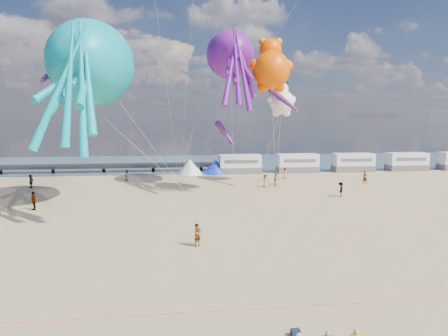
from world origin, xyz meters
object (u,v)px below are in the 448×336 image
Objects in this scene: standing_person at (197,235)px; beachgoer_2 at (341,190)px; motorhome_1 at (297,163)px; sandbag_d at (259,181)px; beachgoer_7 at (127,175)px; sandbag_a at (184,190)px; beachgoer_1 at (276,179)px; windsock_mid at (284,100)px; beachgoer_3 at (34,201)px; beachgoer_5 at (365,178)px; kite_teddy_orange at (271,70)px; beachgoer_4 at (31,181)px; kite_octopus_purple at (230,55)px; sandbag_e at (180,184)px; motorhome_3 at (407,162)px; tent_blue at (215,166)px; motorhome_2 at (353,162)px; kite_panda at (282,102)px; windsock_right at (225,134)px; cooler_navy at (296,333)px; windsock_left at (53,72)px; tent_white at (190,167)px; kite_octopus_teal at (92,64)px; sandbag_c at (276,186)px; beachgoer_0 at (285,173)px; beachgoer_6 at (265,181)px; sandbag_b at (234,184)px; motorhome_0 at (240,164)px.

beachgoer_2 reaches higher than standing_person.
sandbag_d is at bearing -134.48° from motorhome_1.
motorhome_1 is at bearing 20.25° from standing_person.
beachgoer_7 is 3.14× the size of sandbag_a.
sandbag_d is (10.57, 5.87, 0.00)m from sandbag_a.
beachgoer_1 is 10.41m from windsock_mid.
beachgoer_3 is 1.03× the size of beachgoer_5.
standing_person is 0.22× the size of kite_teddy_orange.
kite_octopus_purple reaches higher than beachgoer_4.
standing_person is 25.98m from sandbag_e.
kite_octopus_purple is at bearing 20.75° from sandbag_a.
beachgoer_5 is 15.59m from windsock_mid.
beachgoer_4 is at bearing 156.45° from windsock_mid.
beachgoer_1 is (-25.48, -11.67, -0.69)m from motorhome_3.
tent_blue is 2.29× the size of beachgoer_5.
motorhome_2 is 1.18× the size of kite_panda.
motorhome_2 reaches higher than tent_blue.
motorhome_3 reaches higher than beachgoer_5.
beachgoer_4 is 0.35× the size of windsock_right.
beachgoer_5 reaches higher than sandbag_e.
cooler_navy is 0.06× the size of windsock_left.
kite_octopus_teal is at bearing -115.14° from tent_white.
kite_octopus_teal is at bearing -155.13° from motorhome_3.
motorhome_3 reaches higher than beachgoer_4.
windsock_right is at bearing 140.43° from beachgoer_1.
standing_person is 20.73m from windsock_right.
windsock_mid is at bearing -133.78° from beachgoer_1.
kite_octopus_teal is at bearing -141.97° from motorhome_1.
sandbag_c and sandbag_e have the same top height.
beachgoer_5 is (-13.25, -11.99, -0.63)m from motorhome_3.
beachgoer_2 is 1.07× the size of beachgoer_7.
tent_white is 8.00× the size of sandbag_c.
cooler_navy is 33.30m from kite_teddy_orange.
windsock_mid is at bearing 5.72° from windsock_right.
beachgoer_0 is at bearing 50.18° from kite_octopus_teal.
beachgoer_0 is at bearing -32.66° from tent_blue.
windsock_mid is (8.70, 34.78, 11.00)m from cooler_navy.
beachgoer_5 is 15.27m from kite_panda.
motorhome_3 is at bearing 42.23° from kite_octopus_teal.
windsock_right reaches higher than motorhome_1.
standing_person is at bearing -135.29° from kite_teddy_orange.
cooler_navy is 0.23× the size of beachgoer_6.
beachgoer_1 is 0.25× the size of windsock_mid.
kite_panda reaches higher than motorhome_1.
kite_octopus_teal is at bearing -149.80° from motorhome_2.
kite_octopus_purple is at bearing 34.44° from standing_person.
sandbag_a is 17.51m from kite_panda.
tent_blue is at bearing 97.64° from sandbag_b.
kite_octopus_purple is (1.92, 35.59, 16.62)m from cooler_navy.
motorhome_0 reaches higher than beachgoer_7.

